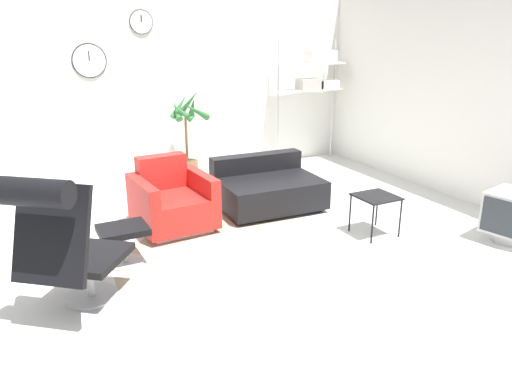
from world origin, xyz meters
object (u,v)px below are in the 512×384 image
(side_table, at_px, (376,200))
(potted_plant, at_px, (187,144))
(armchair_red, at_px, (172,203))
(crt_television, at_px, (511,215))
(lounge_chair, at_px, (62,235))
(ottoman, at_px, (123,237))
(couch_low, at_px, (267,189))
(shelf_unit, at_px, (316,74))

(side_table, xyz_separation_m, potted_plant, (-1.12, 2.84, 0.17))
(armchair_red, height_order, crt_television, armchair_red)
(lounge_chair, height_order, armchair_red, lounge_chair)
(ottoman, relative_size, armchair_red, 0.53)
(couch_low, distance_m, crt_television, 2.74)
(lounge_chair, xyz_separation_m, crt_television, (4.33, -0.59, -0.39))
(side_table, xyz_separation_m, shelf_unit, (1.14, 2.95, 1.05))
(side_table, bearing_deg, lounge_chair, -176.19)
(crt_television, relative_size, potted_plant, 0.44)
(couch_low, height_order, shelf_unit, shelf_unit)
(side_table, bearing_deg, armchair_red, 147.96)
(couch_low, bearing_deg, shelf_unit, -134.60)
(ottoman, height_order, side_table, side_table)
(crt_television, distance_m, shelf_unit, 3.92)
(lounge_chair, height_order, shelf_unit, shelf_unit)
(side_table, bearing_deg, crt_television, -35.12)
(armchair_red, relative_size, shelf_unit, 0.44)
(potted_plant, bearing_deg, lounge_chair, -124.10)
(lounge_chair, xyz_separation_m, shelf_unit, (4.33, 3.16, 0.76))
(crt_television, height_order, shelf_unit, shelf_unit)
(ottoman, bearing_deg, crt_television, -19.46)
(armchair_red, distance_m, crt_television, 3.64)
(shelf_unit, bearing_deg, armchair_red, -150.08)
(lounge_chair, relative_size, armchair_red, 1.39)
(couch_low, bearing_deg, side_table, 118.61)
(side_table, distance_m, crt_television, 1.39)
(armchair_red, xyz_separation_m, side_table, (1.91, -1.19, 0.11))
(side_table, height_order, potted_plant, potted_plant)
(armchair_red, height_order, potted_plant, potted_plant)
(lounge_chair, xyz_separation_m, ottoman, (0.59, 0.73, -0.41))
(side_table, distance_m, shelf_unit, 3.33)
(lounge_chair, bearing_deg, couch_low, 69.29)
(ottoman, relative_size, shelf_unit, 0.23)
(side_table, bearing_deg, shelf_unit, 68.80)
(potted_plant, bearing_deg, ottoman, -122.51)
(armchair_red, height_order, couch_low, armchair_red)
(lounge_chair, xyz_separation_m, armchair_red, (1.29, 1.41, -0.40))
(crt_television, bearing_deg, armchair_red, 43.76)
(lounge_chair, distance_m, shelf_unit, 5.42)
(couch_low, distance_m, side_table, 1.45)
(couch_low, height_order, potted_plant, potted_plant)
(armchair_red, distance_m, couch_low, 1.28)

